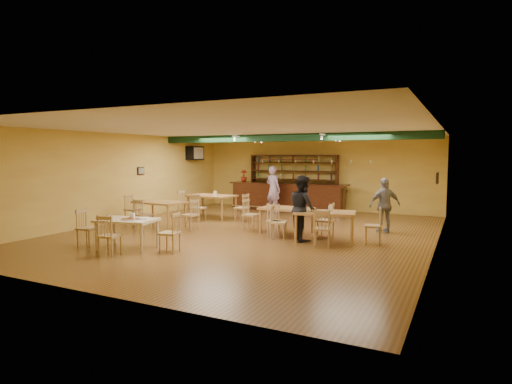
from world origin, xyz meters
The scene contains 23 objects.
floor centered at (0.00, 0.00, 0.00)m, with size 12.00×12.00×0.00m, color brown.
ceiling_beam centered at (0.00, 2.80, 2.87)m, with size 10.00×0.30×0.25m, color black.
track_rail_left centered at (-1.80, 3.40, 2.94)m, with size 0.05×2.50×0.05m, color silver.
track_rail_right centered at (1.40, 3.40, 2.94)m, with size 0.05×2.50×0.05m, color silver.
ac_unit centered at (-4.80, 4.20, 2.35)m, with size 0.34×0.70×0.48m, color silver.
picture_left centered at (-4.97, 1.00, 1.70)m, with size 0.04×0.34×0.28m, color black.
picture_right centered at (4.97, 0.50, 1.70)m, with size 0.04×0.34×0.28m, color black.
bar_counter centered at (-0.92, 5.15, 0.56)m, with size 4.95×0.85×1.13m, color black.
back_bar_hutch centered at (-0.92, 5.78, 1.14)m, with size 3.83×0.40×2.28m, color black.
poinsettia centered at (-2.95, 5.15, 1.38)m, with size 0.28×0.28×0.50m, color #9D1E0E.
dining_table_a centered at (-2.58, 2.00, 0.42)m, with size 1.67×1.00×0.83m, color olive.
dining_table_b centered at (0.95, 0.47, 0.37)m, with size 1.49×0.89×0.75m, color olive.
dining_table_c centered at (-3.11, -0.24, 0.40)m, with size 1.60×0.96×0.80m, color olive.
dining_table_d centered at (2.30, -0.17, 0.39)m, with size 1.58×0.95×0.79m, color olive.
near_table centered at (-1.68, -3.23, 0.37)m, with size 1.38×0.88×0.74m, color tan.
pizza_tray centered at (-1.58, -3.23, 0.74)m, with size 0.40×0.40×0.01m, color silver.
parmesan_shaker centered at (-2.12, -3.38, 0.79)m, with size 0.07×0.07×0.11m, color #EAE5C6.
napkin_stack centered at (-1.33, -3.04, 0.75)m, with size 0.20×0.15×0.03m, color white.
pizza_server centered at (-1.43, -3.18, 0.75)m, with size 0.32×0.09×0.00m, color silver.
side_plate centered at (-1.14, -3.43, 0.74)m, with size 0.22×0.22×0.01m, color white.
patron_bar centered at (-1.19, 4.33, 0.92)m, with size 0.67×0.44×1.84m, color #8A499F.
patron_right_a centered at (1.75, -0.33, 0.87)m, with size 0.85×0.66×1.74m, color black.
patron_right_b centered at (3.50, 1.83, 0.81)m, with size 0.95×0.39×1.61m, color gray.
Camera 1 is at (5.59, -10.90, 2.27)m, focal length 29.75 mm.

